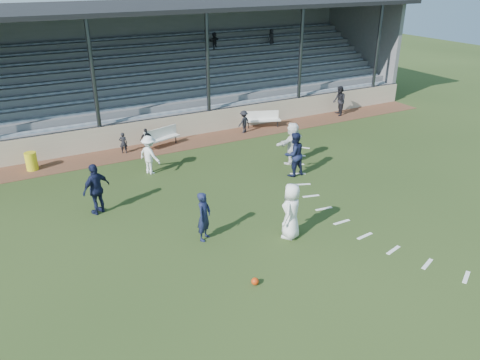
{
  "coord_description": "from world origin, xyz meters",
  "views": [
    {
      "loc": [
        -7.45,
        -11.26,
        8.42
      ],
      "look_at": [
        0.0,
        2.5,
        1.3
      ],
      "focal_mm": 35.0,
      "sensor_mm": 36.0,
      "label": 1
    }
  ],
  "objects_px": {
    "football": "(255,281)",
    "official": "(339,101)",
    "player_white_lead": "(291,211)",
    "bench_left": "(161,136)",
    "bench_right": "(262,118)",
    "player_navy_lead": "(204,216)",
    "trash_bin": "(31,161)"
  },
  "relations": [
    {
      "from": "bench_right",
      "to": "player_navy_lead",
      "type": "bearing_deg",
      "value": -110.05
    },
    {
      "from": "player_navy_lead",
      "to": "trash_bin",
      "type": "bearing_deg",
      "value": 75.34
    },
    {
      "from": "football",
      "to": "trash_bin",
      "type": "bearing_deg",
      "value": 111.02
    },
    {
      "from": "bench_left",
      "to": "trash_bin",
      "type": "xyz_separation_m",
      "value": [
        -6.24,
        -0.13,
        -0.15
      ]
    },
    {
      "from": "player_navy_lead",
      "to": "official",
      "type": "relative_size",
      "value": 0.96
    },
    {
      "from": "football",
      "to": "bench_left",
      "type": "bearing_deg",
      "value": 82.72
    },
    {
      "from": "player_white_lead",
      "to": "player_navy_lead",
      "type": "bearing_deg",
      "value": -64.24
    },
    {
      "from": "bench_right",
      "to": "player_navy_lead",
      "type": "distance_m",
      "value": 12.43
    },
    {
      "from": "bench_right",
      "to": "trash_bin",
      "type": "bearing_deg",
      "value": -158.4
    },
    {
      "from": "bench_right",
      "to": "official",
      "type": "xyz_separation_m",
      "value": [
        5.44,
        -0.17,
        0.34
      ]
    },
    {
      "from": "player_navy_lead",
      "to": "football",
      "type": "bearing_deg",
      "value": -126.02
    },
    {
      "from": "bench_left",
      "to": "football",
      "type": "xyz_separation_m",
      "value": [
        -1.57,
        -12.29,
        -0.47
      ]
    },
    {
      "from": "bench_left",
      "to": "player_navy_lead",
      "type": "distance_m",
      "value": 9.47
    },
    {
      "from": "bench_left",
      "to": "official",
      "type": "bearing_deg",
      "value": -16.79
    },
    {
      "from": "bench_left",
      "to": "bench_right",
      "type": "distance_m",
      "value": 6.16
    },
    {
      "from": "bench_right",
      "to": "player_white_lead",
      "type": "distance_m",
      "value": 12.03
    },
    {
      "from": "bench_left",
      "to": "player_navy_lead",
      "type": "bearing_deg",
      "value": -118.17
    },
    {
      "from": "trash_bin",
      "to": "player_white_lead",
      "type": "xyz_separation_m",
      "value": [
        7.08,
        -10.4,
        0.55
      ]
    },
    {
      "from": "football",
      "to": "player_white_lead",
      "type": "bearing_deg",
      "value": 36.04
    },
    {
      "from": "bench_left",
      "to": "player_navy_lead",
      "type": "relative_size",
      "value": 1.17
    },
    {
      "from": "trash_bin",
      "to": "player_white_lead",
      "type": "distance_m",
      "value": 12.6
    },
    {
      "from": "trash_bin",
      "to": "player_white_lead",
      "type": "bearing_deg",
      "value": -55.75
    },
    {
      "from": "trash_bin",
      "to": "official",
      "type": "xyz_separation_m",
      "value": [
        17.84,
        0.21,
        0.49
      ]
    },
    {
      "from": "football",
      "to": "official",
      "type": "xyz_separation_m",
      "value": [
        13.17,
        12.37,
        0.81
      ]
    },
    {
      "from": "football",
      "to": "official",
      "type": "bearing_deg",
      "value": 43.2
    },
    {
      "from": "player_white_lead",
      "to": "official",
      "type": "distance_m",
      "value": 15.11
    },
    {
      "from": "trash_bin",
      "to": "football",
      "type": "xyz_separation_m",
      "value": [
        4.67,
        -12.16,
        -0.32
      ]
    },
    {
      "from": "trash_bin",
      "to": "official",
      "type": "distance_m",
      "value": 17.85
    },
    {
      "from": "bench_left",
      "to": "trash_bin",
      "type": "relative_size",
      "value": 2.45
    },
    {
      "from": "bench_left",
      "to": "bench_right",
      "type": "bearing_deg",
      "value": -14.86
    },
    {
      "from": "bench_left",
      "to": "player_white_lead",
      "type": "distance_m",
      "value": 10.58
    },
    {
      "from": "trash_bin",
      "to": "bench_right",
      "type": "bearing_deg",
      "value": 1.77
    }
  ]
}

